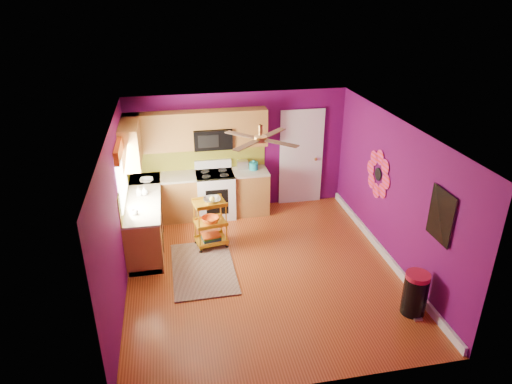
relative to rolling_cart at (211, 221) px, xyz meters
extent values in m
plane|color=maroon|center=(0.77, -0.94, -0.52)|extent=(5.00, 5.00, 0.00)
cube|color=#5B0A52|center=(0.77, 1.56, 0.73)|extent=(4.50, 0.04, 2.50)
cube|color=#5B0A52|center=(0.77, -3.44, 0.73)|extent=(4.50, 0.04, 2.50)
cube|color=#5B0A52|center=(-1.48, -0.94, 0.73)|extent=(0.04, 5.00, 2.50)
cube|color=#5B0A52|center=(3.02, -0.94, 0.73)|extent=(0.04, 5.00, 2.50)
cube|color=silver|center=(0.77, -0.94, 1.98)|extent=(4.50, 5.00, 0.04)
cube|color=white|center=(2.99, -0.94, -0.45)|extent=(0.05, 4.90, 0.14)
cube|color=brown|center=(-1.18, 0.41, -0.07)|extent=(0.60, 2.30, 0.90)
cube|color=brown|center=(-0.08, 1.26, -0.07)|extent=(2.80, 0.60, 0.90)
cube|color=beige|center=(-1.18, 0.41, 0.40)|extent=(0.63, 2.30, 0.04)
cube|color=beige|center=(-0.08, 1.26, 0.40)|extent=(2.80, 0.63, 0.04)
cube|color=black|center=(-1.18, 0.41, -0.47)|extent=(0.54, 2.30, 0.10)
cube|color=black|center=(-0.08, 1.26, -0.47)|extent=(2.80, 0.54, 0.10)
cube|color=white|center=(0.22, 1.23, -0.06)|extent=(0.76, 0.66, 0.92)
cube|color=black|center=(0.22, 1.23, 0.40)|extent=(0.76, 0.62, 0.03)
cube|color=white|center=(0.22, 1.51, 0.52)|extent=(0.76, 0.06, 0.18)
cube|color=black|center=(0.22, 0.91, -0.07)|extent=(0.45, 0.02, 0.55)
cube|color=brown|center=(-0.82, 1.40, 1.30)|extent=(1.32, 0.33, 0.75)
cube|color=brown|center=(0.96, 1.40, 1.30)|extent=(0.72, 0.33, 0.75)
cube|color=brown|center=(0.22, 1.40, 1.51)|extent=(0.76, 0.33, 0.34)
cube|color=brown|center=(-1.32, 0.91, 1.30)|extent=(0.33, 1.30, 0.75)
cube|color=black|center=(0.22, 1.36, 1.13)|extent=(0.76, 0.38, 0.40)
cube|color=olive|center=(-0.08, 1.55, 0.67)|extent=(2.80, 0.01, 0.51)
cube|color=olive|center=(-1.47, 0.41, 0.67)|extent=(0.01, 2.30, 0.51)
cube|color=white|center=(-1.46, 0.11, 1.03)|extent=(0.03, 1.20, 1.00)
cube|color=#DF5813|center=(-1.43, 0.11, 1.50)|extent=(0.08, 1.35, 0.22)
cube|color=white|center=(2.12, 1.54, 0.50)|extent=(0.85, 0.04, 2.05)
cube|color=white|center=(2.12, 1.52, 0.50)|extent=(0.95, 0.02, 2.15)
sphere|color=#BF8C3F|center=(2.44, 1.48, 0.48)|extent=(0.07, 0.07, 0.07)
cylinder|color=black|center=(3.00, -0.34, 0.83)|extent=(0.01, 0.24, 0.24)
cube|color=#166393|center=(3.00, -2.34, 1.03)|extent=(0.03, 0.52, 0.72)
cube|color=black|center=(2.98, -2.34, 1.03)|extent=(0.01, 0.56, 0.76)
cylinder|color=#BF8C3F|center=(0.77, -0.74, 1.90)|extent=(0.06, 0.06, 0.16)
cylinder|color=#BF8C3F|center=(0.77, -0.74, 1.76)|extent=(0.20, 0.20, 0.08)
cube|color=#4C2D19|center=(1.04, -0.47, 1.76)|extent=(0.47, 0.47, 0.01)
cube|color=#4C2D19|center=(0.50, -0.47, 1.76)|extent=(0.47, 0.47, 0.01)
cube|color=#4C2D19|center=(0.50, -1.01, 1.76)|extent=(0.47, 0.47, 0.01)
cube|color=#4C2D19|center=(1.04, -1.01, 1.76)|extent=(0.47, 0.47, 0.01)
cube|color=black|center=(-0.22, -0.71, -0.51)|extent=(1.06, 1.71, 0.02)
cylinder|color=gold|center=(-0.22, -0.21, -0.05)|extent=(0.02, 0.02, 0.87)
cylinder|color=gold|center=(0.27, -0.13, -0.05)|extent=(0.02, 0.02, 0.87)
cylinder|color=gold|center=(-0.28, 0.13, -0.05)|extent=(0.02, 0.02, 0.87)
cylinder|color=gold|center=(0.21, 0.21, -0.05)|extent=(0.02, 0.02, 0.87)
sphere|color=black|center=(-0.22, -0.21, -0.49)|extent=(0.06, 0.06, 0.06)
sphere|color=black|center=(0.27, -0.13, -0.49)|extent=(0.06, 0.06, 0.06)
sphere|color=black|center=(-0.28, 0.13, -0.49)|extent=(0.06, 0.06, 0.06)
sphere|color=black|center=(0.21, 0.21, -0.49)|extent=(0.06, 0.06, 0.06)
cube|color=gold|center=(-0.01, 0.00, 0.37)|extent=(0.62, 0.50, 0.03)
cube|color=gold|center=(-0.01, 0.00, -0.03)|extent=(0.62, 0.50, 0.03)
cube|color=gold|center=(-0.01, 0.00, -0.40)|extent=(0.62, 0.50, 0.03)
imported|color=beige|center=(0.04, 0.01, 0.42)|extent=(0.36, 0.36, 0.08)
sphere|color=yellow|center=(0.04, 0.01, 0.44)|extent=(0.10, 0.10, 0.10)
imported|color=#DF5813|center=(-0.01, 0.00, 0.03)|extent=(0.37, 0.37, 0.10)
cube|color=navy|center=(-0.01, 0.00, -0.36)|extent=(0.36, 0.30, 0.04)
cube|color=#267233|center=(-0.01, 0.00, -0.32)|extent=(0.36, 0.30, 0.04)
cube|color=#DF5813|center=(-0.01, 0.00, -0.29)|extent=(0.36, 0.30, 0.03)
cylinder|color=black|center=(2.74, -2.43, -0.22)|extent=(0.37, 0.37, 0.61)
cylinder|color=#B11935|center=(2.74, -2.43, 0.12)|extent=(0.36, 0.36, 0.07)
cube|color=beige|center=(2.74, -2.61, -0.51)|extent=(0.12, 0.06, 0.03)
cylinder|color=teal|center=(1.04, 1.30, 0.50)|extent=(0.18, 0.18, 0.16)
sphere|color=teal|center=(1.04, 1.30, 0.60)|extent=(0.06, 0.06, 0.06)
cube|color=beige|center=(0.82, 1.39, 0.51)|extent=(0.22, 0.15, 0.18)
imported|color=#EA3F72|center=(-1.24, 0.46, 0.51)|extent=(0.08, 0.08, 0.18)
imported|color=white|center=(-1.14, 0.46, 0.50)|extent=(0.13, 0.13, 0.16)
imported|color=white|center=(-1.12, 1.07, 0.45)|extent=(0.26, 0.26, 0.06)
imported|color=white|center=(-1.28, -0.31, 0.47)|extent=(0.12, 0.12, 0.09)
camera|label=1|loc=(-0.57, -7.32, 3.97)|focal=32.00mm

